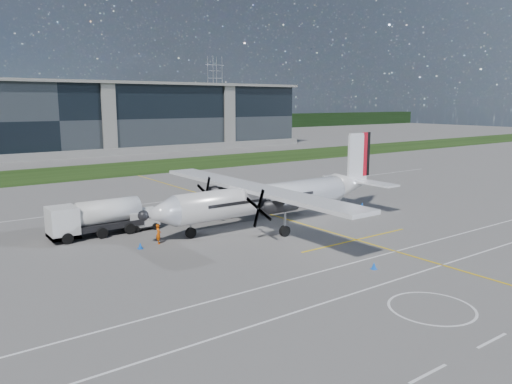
{
  "coord_description": "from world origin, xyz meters",
  "views": [
    {
      "loc": [
        -27.1,
        -33.24,
        11.21
      ],
      "look_at": [
        0.05,
        4.04,
        2.86
      ],
      "focal_mm": 35.0,
      "sensor_mm": 36.0,
      "label": 1
    }
  ],
  "objects": [
    {
      "name": "ground",
      "position": [
        0.0,
        40.0,
        0.0
      ],
      "size": [
        400.0,
        400.0,
        0.0
      ],
      "primitive_type": "plane",
      "color": "#5E5C59",
      "rests_on": "ground"
    },
    {
      "name": "yellow_taxiway_centerline",
      "position": [
        3.0,
        10.0,
        0.01
      ],
      "size": [
        0.2,
        70.0,
        0.01
      ],
      "primitive_type": "cube",
      "color": "yellow",
      "rests_on": "ground"
    },
    {
      "name": "fuel_tanker_truck",
      "position": [
        -14.5,
        7.93,
        1.51
      ],
      "size": [
        8.08,
        2.62,
        3.03
      ],
      "primitive_type": null,
      "color": "silver",
      "rests_on": "ground"
    },
    {
      "name": "safety_cone_tail",
      "position": [
        13.36,
        2.75,
        0.25
      ],
      "size": [
        0.36,
        0.36,
        0.5
      ],
      "primitive_type": "cone",
      "color": "blue",
      "rests_on": "ground"
    },
    {
      "name": "safety_cone_portwing",
      "position": [
        -1.53,
        -11.75,
        0.25
      ],
      "size": [
        0.36,
        0.36,
        0.5
      ],
      "primitive_type": "cone",
      "color": "blue",
      "rests_on": "ground"
    },
    {
      "name": "turboprop_aircraft",
      "position": [
        0.84,
        2.49,
        4.04
      ],
      "size": [
        25.95,
        26.91,
        8.07
      ],
      "primitive_type": null,
      "color": "white",
      "rests_on": "ground"
    },
    {
      "name": "safety_cone_stbdwing",
      "position": [
        -2.02,
        15.92,
        0.25
      ],
      "size": [
        0.36,
        0.36,
        0.5
      ],
      "primitive_type": "cone",
      "color": "blue",
      "rests_on": "ground"
    },
    {
      "name": "terminal_building",
      "position": [
        0.0,
        80.0,
        7.5
      ],
      "size": [
        120.0,
        20.0,
        15.0
      ],
      "primitive_type": "cube",
      "color": "black",
      "rests_on": "ground"
    },
    {
      "name": "baggage_tug",
      "position": [
        -9.88,
        7.69,
        0.9
      ],
      "size": [
        3.0,
        1.8,
        1.8
      ],
      "primitive_type": null,
      "color": "silver",
      "rests_on": "ground"
    },
    {
      "name": "ground_crew_person",
      "position": [
        -10.67,
        2.59,
        0.94
      ],
      "size": [
        0.78,
        0.91,
        1.88
      ],
      "primitive_type": "imported",
      "rotation": [
        0.0,
        0.0,
        1.21
      ],
      "color": "#F25907",
      "rests_on": "ground"
    },
    {
      "name": "white_lane_line",
      "position": [
        0.0,
        -14.0,
        0.01
      ],
      "size": [
        90.0,
        0.15,
        0.01
      ],
      "primitive_type": "cube",
      "color": "white",
      "rests_on": "ground"
    },
    {
      "name": "grass_strip",
      "position": [
        0.0,
        48.0,
        0.02
      ],
      "size": [
        400.0,
        18.0,
        0.04
      ],
      "primitive_type": "cube",
      "color": "black",
      "rests_on": "ground"
    },
    {
      "name": "safety_cone_fwd",
      "position": [
        -12.45,
        2.11,
        0.25
      ],
      "size": [
        0.36,
        0.36,
        0.5
      ],
      "primitive_type": "cone",
      "color": "blue",
      "rests_on": "ground"
    },
    {
      "name": "pylon_east",
      "position": [
        85.0,
        150.0,
        15.0
      ],
      "size": [
        9.0,
        4.6,
        30.0
      ],
      "primitive_type": null,
      "color": "gray",
      "rests_on": "ground"
    }
  ]
}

